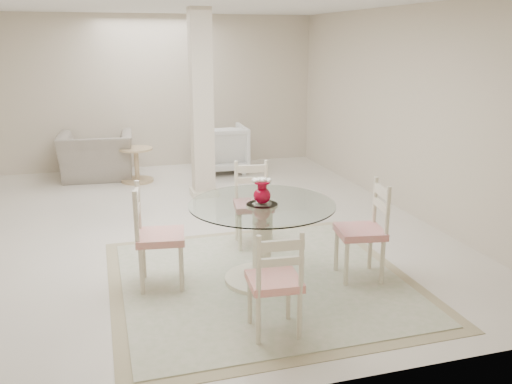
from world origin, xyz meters
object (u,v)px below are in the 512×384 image
object	(u,v)px
dining_chair_north	(253,198)
side_table	(137,166)
dining_chair_west	(152,229)
armchair_white	(220,148)
red_vase	(262,191)
recliner_taupe	(97,156)
dining_chair_east	(367,223)
column	(202,105)
dining_table	(262,243)
dining_chair_south	(276,276)

from	to	relation	value
dining_chair_north	side_table	bearing A→B (deg)	116.65
dining_chair_west	armchair_white	bearing A→B (deg)	-12.73
side_table	red_vase	bearing A→B (deg)	-78.57
recliner_taupe	armchair_white	distance (m)	2.09
dining_chair_north	dining_chair_east	bearing A→B (deg)	-47.24
armchair_white	dining_chair_east	bearing A→B (deg)	96.30
red_vase	column	bearing A→B (deg)	89.34
column	dining_table	distance (m)	3.26
side_table	armchair_white	bearing A→B (deg)	12.18
dining_chair_west	side_table	distance (m)	4.07
dining_table	dining_chair_south	distance (m)	1.02
red_vase	armchair_white	size ratio (longest dim) A/B	0.27
dining_table	dining_chair_south	world-z (taller)	dining_chair_south
red_vase	recliner_taupe	xyz separation A→B (m)	(-1.48, 4.66, -0.52)
dining_table	recliner_taupe	world-z (taller)	dining_table
column	dining_chair_east	world-z (taller)	column
red_vase	dining_chair_east	xyz separation A→B (m)	(1.00, -0.20, -0.34)
dining_table	dining_chair_west	bearing A→B (deg)	169.11
armchair_white	dining_chair_north	bearing A→B (deg)	84.93
column	side_table	xyz separation A→B (m)	(-0.89, 1.13, -1.09)
dining_chair_west	dining_chair_south	size ratio (longest dim) A/B	1.10
column	red_vase	world-z (taller)	column
column	red_vase	size ratio (longest dim) A/B	10.88
red_vase	side_table	bearing A→B (deg)	101.43
dining_chair_south	red_vase	bearing A→B (deg)	-96.37
dining_table	dining_chair_east	distance (m)	1.03
red_vase	dining_chair_north	xyz separation A→B (m)	(0.19, 1.00, -0.36)
recliner_taupe	red_vase	bearing A→B (deg)	111.68
column	side_table	world-z (taller)	column
dining_table	dining_chair_west	world-z (taller)	dining_chair_west
dining_table	side_table	world-z (taller)	dining_table
dining_chair_north	recliner_taupe	size ratio (longest dim) A/B	0.88
dining_table	side_table	distance (m)	4.33
recliner_taupe	side_table	xyz separation A→B (m)	(0.62, -0.42, -0.12)
dining_chair_east	dining_chair_south	world-z (taller)	dining_chair_east
red_vase	dining_chair_east	world-z (taller)	dining_chair_east
red_vase	armchair_white	xyz separation A→B (m)	(0.61, 4.56, -0.49)
dining_chair_east	armchair_white	distance (m)	4.77
dining_chair_east	recliner_taupe	size ratio (longest dim) A/B	0.91
column	dining_chair_west	xyz separation A→B (m)	(-1.04, -2.93, -0.77)
dining_chair_south	recliner_taupe	distance (m)	5.80
dining_chair_north	red_vase	bearing A→B (deg)	-92.30
dining_chair_south	armchair_white	world-z (taller)	dining_chair_south
dining_table	dining_chair_north	xyz separation A→B (m)	(0.19, 1.00, 0.15)
column	red_vase	bearing A→B (deg)	-90.66
column	dining_chair_west	distance (m)	3.20
dining_chair_east	side_table	bearing A→B (deg)	-148.23
dining_chair_east	dining_chair_west	world-z (taller)	dining_chair_west
dining_chair_east	armchair_white	xyz separation A→B (m)	(-0.39, 4.75, -0.15)
dining_table	dining_chair_north	size ratio (longest dim) A/B	1.31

